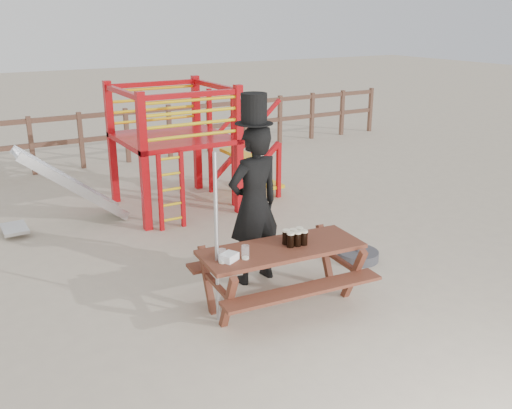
% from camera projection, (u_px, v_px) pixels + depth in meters
% --- Properties ---
extents(ground, '(60.00, 60.00, 0.00)m').
position_uv_depth(ground, '(279.00, 293.00, 6.76)').
color(ground, '#B9AA90').
rests_on(ground, ground).
extents(back_fence, '(15.09, 0.09, 1.20)m').
position_uv_depth(back_fence, '(104.00, 132.00, 12.25)').
color(back_fence, brown).
rests_on(back_fence, ground).
extents(playground_fort, '(4.71, 1.84, 2.10)m').
position_uv_depth(playground_fort, '(169.00, 146.00, 9.41)').
color(playground_fort, '#B10B11').
rests_on(playground_fort, ground).
extents(picnic_table, '(1.92, 1.40, 0.70)m').
position_uv_depth(picnic_table, '(281.00, 269.00, 6.37)').
color(picnic_table, maroon).
rests_on(picnic_table, ground).
extents(man_with_hat, '(0.76, 0.55, 2.31)m').
position_uv_depth(man_with_hat, '(254.00, 201.00, 6.79)').
color(man_with_hat, black).
rests_on(man_with_hat, ground).
extents(metal_pole, '(0.04, 0.04, 1.86)m').
position_uv_depth(metal_pole, '(217.00, 240.00, 5.88)').
color(metal_pole, '#B2B2B7').
rests_on(metal_pole, ground).
extents(parasol_base, '(0.55, 0.55, 0.23)m').
position_uv_depth(parasol_base, '(358.00, 255.00, 7.66)').
color(parasol_base, '#39393E').
rests_on(parasol_base, ground).
extents(paper_bag, '(0.22, 0.21, 0.08)m').
position_uv_depth(paper_bag, '(229.00, 257.00, 5.93)').
color(paper_bag, white).
rests_on(paper_bag, picnic_table).
extents(stout_pints, '(0.26, 0.20, 0.17)m').
position_uv_depth(stout_pints, '(295.00, 237.00, 6.33)').
color(stout_pints, black).
rests_on(stout_pints, picnic_table).
extents(empty_glasses, '(0.34, 0.12, 0.15)m').
position_uv_depth(empty_glasses, '(234.00, 255.00, 5.92)').
color(empty_glasses, silver).
rests_on(empty_glasses, picnic_table).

